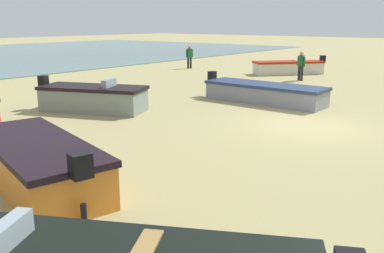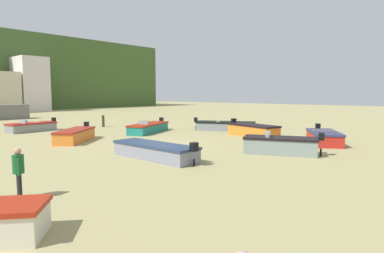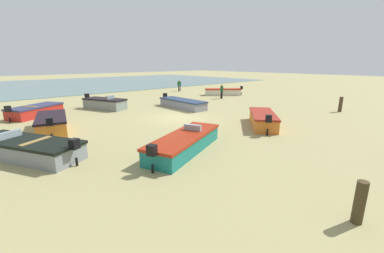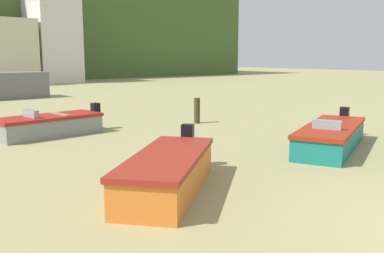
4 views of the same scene
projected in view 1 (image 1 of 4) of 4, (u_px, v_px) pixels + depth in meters
ground_plane at (303, 126)px, 13.11m from camera, size 160.00×160.00×0.00m
boat_cream_1 at (288, 67)px, 26.09m from camera, size 4.19×3.84×1.14m
boat_orange_4 at (38, 163)px, 8.23m from camera, size 2.52×4.58×1.25m
boat_grey_5 at (93, 98)px, 15.22m from camera, size 2.88×4.16×1.25m
boat_grey_8 at (264, 93)px, 16.86m from camera, size 1.52×5.29×1.09m
beach_walker_foreground at (189, 55)px, 29.13m from camera, size 0.50×0.47×1.62m
beach_walker_distant at (301, 64)px, 23.04m from camera, size 0.42×0.53×1.62m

